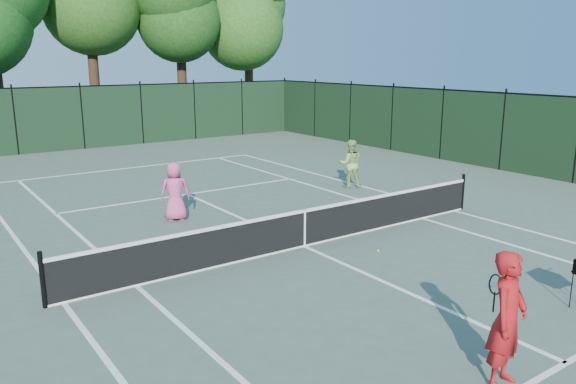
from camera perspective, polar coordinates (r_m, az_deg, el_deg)
ground at (r=13.37m, az=1.66°, el=-5.54°), size 90.00×90.00×0.00m
sideline_doubles_left at (r=11.19m, az=-21.83°, el=-10.43°), size 0.10×23.77×0.01m
sideline_doubles_right at (r=17.09m, az=16.55°, el=-1.85°), size 0.10×23.77×0.01m
sideline_singles_left at (r=11.53m, az=-15.14°, el=-9.19°), size 0.10×23.77×0.01m
sideline_singles_right at (r=16.07m, az=13.50°, el=-2.62°), size 0.10×23.77×0.01m
baseline_far at (r=23.66m, az=-15.89°, el=2.36°), size 10.97×0.10×0.01m
service_line_near at (r=9.51m, az=26.41°, el=-15.28°), size 8.23×0.10×0.01m
service_line_far at (r=18.68m, az=-10.20°, el=-0.22°), size 8.23×0.10×0.01m
center_service_line at (r=13.37m, az=1.66°, el=-5.53°), size 0.10×12.80×0.01m
tennis_net at (r=13.22m, az=1.68°, el=-3.59°), size 11.69×0.09×1.06m
fence_far at (r=29.24m, az=-20.16°, el=7.06°), size 24.00×0.05×3.00m
tree_5 at (r=37.84m, az=-4.11°, el=18.53°), size 5.80×5.80×12.23m
coach at (r=8.21m, az=21.40°, el=-11.98°), size 0.89×0.81×1.91m
player_pink at (r=15.61m, az=-11.40°, el=0.08°), size 0.92×0.75×1.62m
player_green at (r=19.36m, az=6.35°, el=2.88°), size 1.01×0.95×1.65m
loose_ball_midcourt at (r=13.13m, az=9.13°, el=-5.91°), size 0.07×0.07×0.07m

